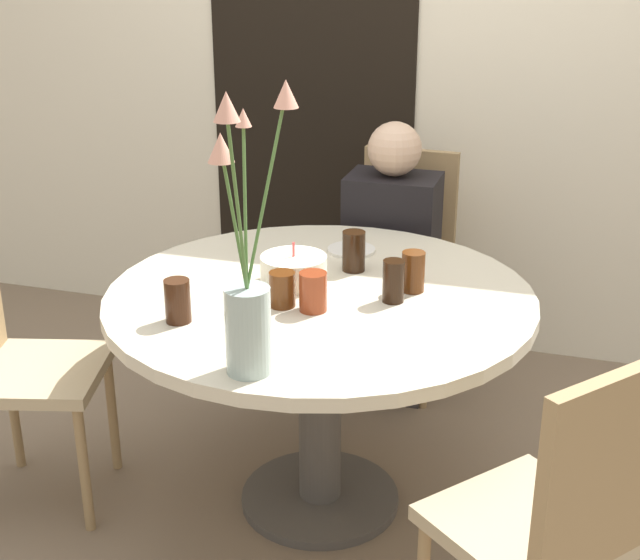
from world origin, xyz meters
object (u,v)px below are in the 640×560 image
(flower_vase, at_px, (248,290))
(drink_glass_1, at_px, (394,281))
(chair_right_flank, at_px, (559,516))
(side_plate, at_px, (351,250))
(drink_glass_3, at_px, (413,272))
(birthday_cake, at_px, (294,270))
(drink_glass_5, at_px, (282,289))
(drink_glass_4, at_px, (313,292))
(person_guest, at_px, (391,271))
(chair_left_flank, at_px, (402,253))
(chair_near_front, at_px, (10,349))
(drink_glass_0, at_px, (178,301))
(drink_glass_2, at_px, (354,251))

(flower_vase, distance_m, drink_glass_1, 0.61)
(chair_right_flank, bearing_deg, side_plate, -103.41)
(drink_glass_1, distance_m, drink_glass_3, 0.10)
(birthday_cake, height_order, side_plate, birthday_cake)
(drink_glass_5, bearing_deg, birthday_cake, 97.90)
(drink_glass_1, relative_size, drink_glass_4, 1.10)
(person_guest, bearing_deg, drink_glass_3, -72.57)
(chair_left_flank, bearing_deg, birthday_cake, -96.20)
(chair_near_front, height_order, chair_right_flank, same)
(drink_glass_0, height_order, drink_glass_2, drink_glass_2)
(drink_glass_4, bearing_deg, chair_left_flank, 88.67)
(chair_near_front, xyz_separation_m, drink_glass_1, (1.15, 0.26, 0.27))
(drink_glass_0, distance_m, drink_glass_4, 0.38)
(drink_glass_5, relative_size, person_guest, 0.09)
(side_plate, bearing_deg, birthday_cake, -105.55)
(chair_left_flank, height_order, person_guest, person_guest)
(drink_glass_2, bearing_deg, drink_glass_4, -94.47)
(chair_right_flank, height_order, drink_glass_3, chair_right_flank)
(drink_glass_0, xyz_separation_m, drink_glass_3, (0.57, 0.41, 0.00))
(birthday_cake, relative_size, drink_glass_1, 1.61)
(drink_glass_4, height_order, person_guest, person_guest)
(drink_glass_4, distance_m, person_guest, 0.98)
(birthday_cake, distance_m, person_guest, 0.81)
(side_plate, xyz_separation_m, drink_glass_4, (0.03, -0.51, 0.05))
(person_guest, bearing_deg, chair_near_front, -132.54)
(side_plate, height_order, drink_glass_0, drink_glass_0)
(drink_glass_2, bearing_deg, person_guest, 90.83)
(chair_right_flank, relative_size, drink_glass_5, 9.11)
(chair_left_flank, height_order, birthday_cake, chair_left_flank)
(chair_left_flank, height_order, drink_glass_4, chair_left_flank)
(birthday_cake, relative_size, person_guest, 0.18)
(side_plate, height_order, person_guest, person_guest)
(side_plate, xyz_separation_m, person_guest, (0.04, 0.43, -0.23))
(drink_glass_3, bearing_deg, person_guest, 107.43)
(drink_glass_2, relative_size, drink_glass_5, 1.24)
(chair_left_flank, relative_size, drink_glass_1, 7.45)
(chair_near_front, height_order, birthday_cake, chair_near_front)
(drink_glass_1, distance_m, drink_glass_5, 0.32)
(drink_glass_2, height_order, drink_glass_3, drink_glass_2)
(flower_vase, xyz_separation_m, side_plate, (0.01, 0.92, -0.21))
(chair_right_flank, distance_m, birthday_cake, 1.10)
(birthday_cake, relative_size, flower_vase, 0.28)
(drink_glass_4, relative_size, drink_glass_5, 1.11)
(drink_glass_2, xyz_separation_m, person_guest, (-0.01, 0.59, -0.29))
(birthday_cake, bearing_deg, chair_left_flank, 81.09)
(flower_vase, height_order, drink_glass_2, flower_vase)
(drink_glass_0, distance_m, drink_glass_5, 0.30)
(side_plate, bearing_deg, drink_glass_5, -97.67)
(chair_left_flank, relative_size, chair_near_front, 1.00)
(chair_right_flank, distance_m, drink_glass_1, 0.85)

